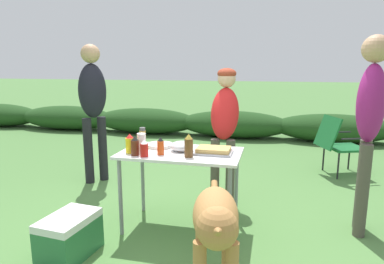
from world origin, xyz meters
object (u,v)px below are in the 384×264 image
at_px(bbq_sauce_bottle, 135,146).
at_px(cooler_box, 69,236).
at_px(hot_sauce_bottle, 161,146).
at_px(spice_jar, 143,139).
at_px(mixing_bowl, 181,146).
at_px(plate_stack, 160,145).
at_px(beer_bottle, 189,146).
at_px(food_tray, 214,151).
at_px(paper_cup_stack, 141,143).
at_px(mustard_bottle, 130,144).
at_px(ketchup_bottle, 144,149).
at_px(standing_person_in_dark_puffer, 93,100).
at_px(standing_person_in_navy_coat, 370,115).
at_px(camp_chair_green_behind_table, 338,142).
at_px(dog, 216,224).
at_px(folding_table, 181,160).
at_px(standing_person_in_red_jacket, 225,118).

relative_size(bbq_sauce_bottle, cooler_box, 0.34).
height_order(hot_sauce_bottle, spice_jar, spice_jar).
relative_size(mixing_bowl, cooler_box, 0.43).
bearing_deg(plate_stack, beer_bottle, -38.50).
bearing_deg(food_tray, paper_cup_stack, -172.05).
bearing_deg(cooler_box, mustard_bottle, -23.11).
xyz_separation_m(ketchup_bottle, spice_jar, (-0.11, 0.25, 0.03)).
bearing_deg(bbq_sauce_bottle, standing_person_in_dark_puffer, 131.50).
relative_size(mustard_bottle, spice_jar, 0.86).
distance_m(mustard_bottle, standing_person_in_navy_coat, 2.13).
distance_m(paper_cup_stack, bbq_sauce_bottle, 0.13).
height_order(hot_sauce_bottle, camp_chair_green_behind_table, hot_sauce_bottle).
relative_size(mixing_bowl, standing_person_in_dark_puffer, 0.12).
relative_size(bbq_sauce_bottle, standing_person_in_dark_puffer, 0.10).
height_order(bbq_sauce_bottle, standing_person_in_navy_coat, standing_person_in_navy_coat).
bearing_deg(food_tray, camp_chair_green_behind_table, 55.43).
xyz_separation_m(plate_stack, cooler_box, (-0.50, -0.83, -0.59)).
relative_size(food_tray, paper_cup_stack, 1.95).
distance_m(food_tray, mustard_bottle, 0.76).
xyz_separation_m(food_tray, standing_person_in_dark_puffer, (-1.74, 1.00, 0.32)).
relative_size(dog, camp_chair_green_behind_table, 1.26).
distance_m(spice_jar, beer_bottle, 0.52).
relative_size(folding_table, cooler_box, 2.15).
relative_size(folding_table, standing_person_in_dark_puffer, 0.62).
height_order(beer_bottle, standing_person_in_red_jacket, standing_person_in_red_jacket).
distance_m(beer_bottle, standing_person_in_red_jacket, 0.95).
distance_m(plate_stack, paper_cup_stack, 0.25).
bearing_deg(spice_jar, standing_person_in_dark_puffer, 137.05).
distance_m(food_tray, spice_jar, 0.69).
bearing_deg(ketchup_bottle, paper_cup_stack, 119.55).
bearing_deg(cooler_box, hot_sauce_bottle, -40.73).
xyz_separation_m(folding_table, mixing_bowl, (-0.00, 0.04, 0.12)).
height_order(folding_table, standing_person_in_navy_coat, standing_person_in_navy_coat).
distance_m(hot_sauce_bottle, standing_person_in_dark_puffer, 1.75).
height_order(plate_stack, cooler_box, plate_stack).
relative_size(plate_stack, standing_person_in_red_jacket, 0.17).
distance_m(food_tray, ketchup_bottle, 0.62).
bearing_deg(mustard_bottle, standing_person_in_red_jacket, 51.31).
bearing_deg(ketchup_bottle, dog, -44.55).
relative_size(standing_person_in_navy_coat, dog, 1.70).
bearing_deg(spice_jar, food_tray, -1.02).
bearing_deg(plate_stack, hot_sauce_bottle, -69.84).
distance_m(folding_table, standing_person_in_dark_puffer, 1.81).
distance_m(standing_person_in_red_jacket, standing_person_in_dark_puffer, 1.76).
bearing_deg(standing_person_in_navy_coat, mustard_bottle, -67.15).
height_order(hot_sauce_bottle, standing_person_in_dark_puffer, standing_person_in_dark_puffer).
height_order(food_tray, beer_bottle, beer_bottle).
bearing_deg(camp_chair_green_behind_table, spice_jar, -66.39).
relative_size(mixing_bowl, camp_chair_green_behind_table, 0.26).
xyz_separation_m(bbq_sauce_bottle, standing_person_in_dark_puffer, (-1.08, 1.22, 0.26)).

